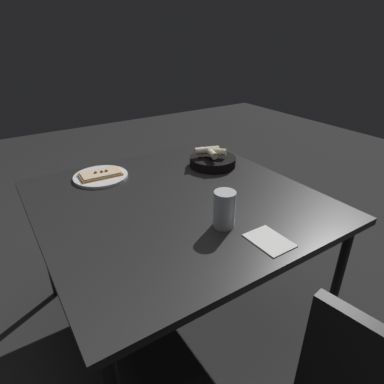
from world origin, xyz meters
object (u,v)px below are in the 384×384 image
(pizza_plate, at_px, (101,176))
(beer_glass, at_px, (224,211))
(dining_table, at_px, (177,208))
(bread_basket, at_px, (212,160))

(pizza_plate, relative_size, beer_glass, 1.86)
(dining_table, height_order, bread_basket, bread_basket)
(pizza_plate, height_order, bread_basket, bread_basket)
(dining_table, bearing_deg, pizza_plate, 27.69)
(beer_glass, bearing_deg, pizza_plate, 19.48)
(dining_table, relative_size, bread_basket, 4.69)
(pizza_plate, bearing_deg, dining_table, -152.31)
(pizza_plate, xyz_separation_m, bread_basket, (-0.18, -0.57, 0.02))
(bread_basket, height_order, beer_glass, beer_glass)
(dining_table, xyz_separation_m, pizza_plate, (0.40, 0.21, 0.06))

